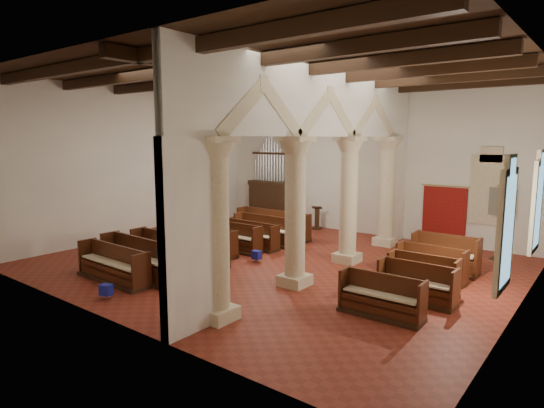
{
  "coord_description": "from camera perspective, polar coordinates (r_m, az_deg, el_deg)",
  "views": [
    {
      "loc": [
        8.69,
        -11.43,
        4.04
      ],
      "look_at": [
        -0.53,
        0.5,
        1.83
      ],
      "focal_mm": 30.0,
      "sensor_mm": 36.0,
      "label": 1
    }
  ],
  "objects": [
    {
      "name": "nave_pew_2",
      "position": [
        14.78,
        -13.26,
        -6.31
      ],
      "size": [
        2.77,
        0.75,
        1.08
      ],
      "rotation": [
        0.0,
        0.0,
        0.01
      ],
      "color": "#311C0F",
      "rests_on": "floor"
    },
    {
      "name": "wall_back",
      "position": [
        19.5,
        11.23,
        5.13
      ],
      "size": [
        14.0,
        0.02,
        6.0
      ],
      "primitive_type": "cube",
      "color": "silver",
      "rests_on": "floor"
    },
    {
      "name": "tube_heater_b",
      "position": [
        14.15,
        -14.8,
        -7.85
      ],
      "size": [
        0.88,
        0.2,
        0.09
      ],
      "primitive_type": "cylinder",
      "rotation": [
        0.0,
        1.57,
        0.13
      ],
      "color": "white",
      "rests_on": "floor"
    },
    {
      "name": "pipe_organ",
      "position": [
        21.62,
        -0.22,
        1.25
      ],
      "size": [
        2.1,
        0.85,
        4.4
      ],
      "color": "#311C0F",
      "rests_on": "floor"
    },
    {
      "name": "lectern",
      "position": [
        20.26,
        5.66,
        -1.93
      ],
      "size": [
        0.53,
        0.56,
        1.07
      ],
      "rotation": [
        0.0,
        0.0,
        0.41
      ],
      "color": "#372511",
      "rests_on": "floor"
    },
    {
      "name": "floor",
      "position": [
        14.91,
        0.45,
        -7.38
      ],
      "size": [
        14.0,
        14.0,
        0.0
      ],
      "primitive_type": "plane",
      "color": "maroon",
      "rests_on": "ground"
    },
    {
      "name": "window_right_b",
      "position": [
        14.15,
        30.42,
        -0.28
      ],
      "size": [
        0.03,
        1.0,
        2.2
      ],
      "primitive_type": "cube",
      "color": "#327253",
      "rests_on": "wall_right"
    },
    {
      "name": "nave_pew_3",
      "position": [
        15.07,
        -10.45,
        -6.04
      ],
      "size": [
        3.08,
        0.86,
        1.01
      ],
      "rotation": [
        0.0,
        0.0,
        0.06
      ],
      "color": "#311C0F",
      "rests_on": "floor"
    },
    {
      "name": "hymnal_box_c",
      "position": [
        14.95,
        -1.98,
        -6.39
      ],
      "size": [
        0.29,
        0.24,
        0.28
      ],
      "primitive_type": "cube",
      "rotation": [
        0.0,
        0.0,
        0.06
      ],
      "color": "#162F9C",
      "rests_on": "floor"
    },
    {
      "name": "aisle_pew_1",
      "position": [
        11.97,
        17.64,
        -10.14
      ],
      "size": [
        1.9,
        0.67,
        0.98
      ],
      "rotation": [
        0.0,
        0.0,
        -0.01
      ],
      "color": "#311C0F",
      "rests_on": "floor"
    },
    {
      "name": "nave_pew_5",
      "position": [
        16.68,
        -5.55,
        -4.56
      ],
      "size": [
        2.86,
        0.68,
        0.99
      ],
      "rotation": [
        0.0,
        0.0,
        -0.01
      ],
      "color": "#311C0F",
      "rests_on": "floor"
    },
    {
      "name": "ceiling_beams",
      "position": [
        14.47,
        0.48,
        15.41
      ],
      "size": [
        13.8,
        11.8,
        0.3
      ],
      "primitive_type": null,
      "color": "#311C0F",
      "rests_on": "wall_back"
    },
    {
      "name": "arcade",
      "position": [
        13.35,
        6.66,
        6.24
      ],
      "size": [
        0.9,
        11.9,
        6.0
      ],
      "color": "beige",
      "rests_on": "floor"
    },
    {
      "name": "aisle_pew_3",
      "position": [
        13.81,
        19.29,
        -7.71
      ],
      "size": [
        1.97,
        0.76,
        0.99
      ],
      "rotation": [
        0.0,
        0.0,
        -0.05
      ],
      "color": "#311C0F",
      "rests_on": "floor"
    },
    {
      "name": "nave_pew_0",
      "position": [
        13.75,
        -19.33,
        -7.77
      ],
      "size": [
        2.79,
        0.75,
        1.02
      ],
      "rotation": [
        0.0,
        0.0,
        -0.02
      ],
      "color": "#311C0F",
      "rests_on": "floor"
    },
    {
      "name": "dossal_curtain",
      "position": [
        18.34,
        20.78,
        -1.23
      ],
      "size": [
        1.8,
        0.07,
        2.17
      ],
      "color": "#9D1C11",
      "rests_on": "floor"
    },
    {
      "name": "window_back",
      "position": [
        17.89,
        25.6,
        1.62
      ],
      "size": [
        1.0,
        0.03,
        2.2
      ],
      "primitive_type": "cube",
      "color": "#327253",
      "rests_on": "wall_back"
    },
    {
      "name": "nave_pew_6",
      "position": [
        17.01,
        -3.12,
        -4.33
      ],
      "size": [
        2.73,
        0.72,
        0.95
      ],
      "rotation": [
        0.0,
        0.0,
        -0.03
      ],
      "color": "#311C0F",
      "rests_on": "floor"
    },
    {
      "name": "wall_left",
      "position": [
        19.44,
        -16.26,
        4.94
      ],
      "size": [
        0.02,
        12.0,
        6.0
      ],
      "primitive_type": "cube",
      "color": "silver",
      "rests_on": "floor"
    },
    {
      "name": "hymnal_box_a",
      "position": [
        12.37,
        -20.1,
        -10.07
      ],
      "size": [
        0.34,
        0.31,
        0.28
      ],
      "primitive_type": "cube",
      "rotation": [
        0.0,
        0.0,
        0.36
      ],
      "color": "#16369C",
      "rests_on": "floor"
    },
    {
      "name": "hymnal_box_b",
      "position": [
        13.03,
        -7.58,
        -8.71
      ],
      "size": [
        0.33,
        0.29,
        0.27
      ],
      "primitive_type": "cube",
      "rotation": [
        0.0,
        0.0,
        0.29
      ],
      "color": "navy",
      "rests_on": "floor"
    },
    {
      "name": "ceiling",
      "position": [
        14.49,
        0.48,
        16.12
      ],
      "size": [
        14.0,
        14.0,
        0.0
      ],
      "primitive_type": "plane",
      "rotation": [
        3.14,
        0.0,
        0.0
      ],
      "color": "#311E10",
      "rests_on": "wall_back"
    },
    {
      "name": "window_right_a",
      "position": [
        10.24,
        27.49,
        -2.97
      ],
      "size": [
        0.03,
        1.0,
        2.2
      ],
      "primitive_type": "cube",
      "color": "#327253",
      "rests_on": "wall_right"
    },
    {
      "name": "nave_pew_7",
      "position": [
        17.53,
        -1.03,
        -3.8
      ],
      "size": [
        2.67,
        0.78,
        1.07
      ],
      "rotation": [
        0.0,
        0.0,
        -0.02
      ],
      "color": "#311C0F",
      "rests_on": "floor"
    },
    {
      "name": "nave_pew_4",
      "position": [
        16.07,
        -8.18,
        -5.13
      ],
      "size": [
        2.52,
        0.69,
        0.96
      ],
      "rotation": [
        0.0,
        0.0,
        -0.02
      ],
      "color": "#311C0F",
      "rests_on": "floor"
    },
    {
      "name": "aisle_pew_0",
      "position": [
        10.84,
        13.53,
        -11.94
      ],
      "size": [
        1.94,
        0.68,
        0.97
      ],
      "rotation": [
        0.0,
        0.0,
        0.02
      ],
      "color": "#311C0F",
      "rests_on": "floor"
    },
    {
      "name": "wall_right",
      "position": [
        11.6,
        29.2,
        2.14
      ],
      "size": [
        0.02,
        12.0,
        6.0
      ],
      "primitive_type": "cube",
      "color": "silver",
      "rests_on": "floor"
    },
    {
      "name": "wall_front",
      "position": [
        10.3,
        -20.2,
        2.03
      ],
      "size": [
        14.0,
        0.02,
        6.0
      ],
      "primitive_type": "cube",
      "color": "silver",
      "rests_on": "floor"
    },
    {
      "name": "aisle_pew_2",
      "position": [
        12.52,
        18.36,
        -9.22
      ],
      "size": [
        1.77,
        0.74,
        1.05
      ],
      "rotation": [
        0.0,
        0.0,
        0.02
      ],
      "color": "#311C0F",
      "rests_on": "floor"
    },
    {
      "name": "processional_banner",
      "position": [
        16.85,
        26.31,
        -3.53
      ],
      "size": [
        0.6,
        0.76,
        2.6
      ],
      "rotation": [
        0.0,
        0.0,
        -0.01
      ],
      "color": "#311C0F",
      "rests_on": "floor"
    },
    {
      "name": "aisle_pew_4",
      "position": [
        14.76,
        20.88,
        -6.55
      ],
      "size": [
        1.93,
        0.76,
        1.14
      ],
      "rotation": [
        0.0,
        0.0,
        -0.0
      ],
      "color": "#311C0F",
      "rests_on": "floor"
    },
    {
      "name": "nave_pew_1",
      "position": [
        13.96,
        -16.43,
        -7.25
      ],
      "size": [
        3.12,
        0.87,
        1.13
      ],
      "rotation": [
        0.0,
        0.0,
        -0.04
      ],
      "color": "#311C0F",
      "rests_on": "floor"
    },
    {
      "name": "nave_pew_8",
      "position": [
        18.51,
        0.06,
        -3.11
      ],
      "size": [
        3.38,
        0.77,
        1.11
      ],
      "rotation": [
        0.0,
        0.0,
        -0.01
      ],
      "color": "#311C0F",
      "rests_on": "floor"
    },
    {
      "name": "tube_heater_a",
      "position": [
        13.57,
        -16.48,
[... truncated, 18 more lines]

